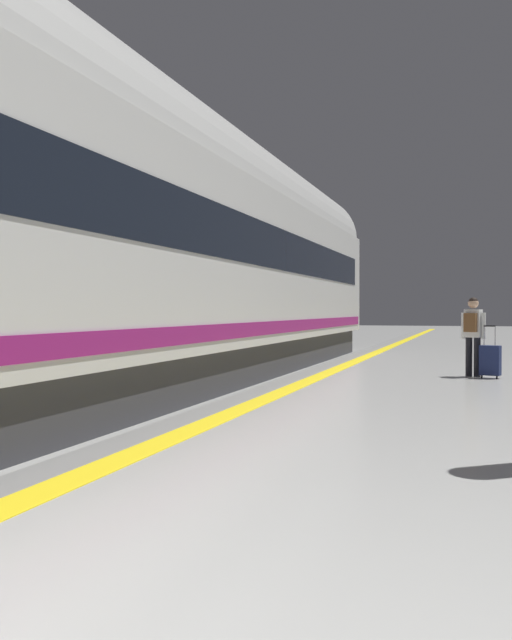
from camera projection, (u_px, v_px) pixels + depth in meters
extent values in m
cube|color=yellow|center=(256.00, 403.00, 9.85)|extent=(0.36, 80.00, 0.01)
cube|color=slate|center=(235.00, 402.00, 9.95)|extent=(0.59, 80.00, 0.01)
cube|color=#38383D|center=(23.00, 393.00, 8.11)|extent=(2.67, 29.40, 0.70)
cube|color=silver|center=(22.00, 240.00, 8.09)|extent=(2.90, 30.63, 2.90)
cylinder|color=silver|center=(21.00, 120.00, 8.07)|extent=(2.84, 30.02, 2.84)
cube|color=black|center=(22.00, 210.00, 8.08)|extent=(2.93, 28.79, 0.80)
cube|color=#8C1966|center=(23.00, 338.00, 8.10)|extent=(2.94, 30.02, 0.24)
cube|color=gray|center=(110.00, 279.00, 12.91)|extent=(0.02, 0.90, 2.00)
cylinder|color=black|center=(469.00, 357.00, 13.78)|extent=(0.13, 0.13, 0.78)
cylinder|color=black|center=(477.00, 357.00, 13.68)|extent=(0.13, 0.13, 0.78)
cube|color=silver|center=(473.00, 323.00, 13.72)|extent=(0.36, 0.29, 0.56)
cylinder|color=silver|center=(463.00, 326.00, 13.85)|extent=(0.08, 0.08, 0.52)
cylinder|color=silver|center=(484.00, 326.00, 13.60)|extent=(0.08, 0.08, 0.52)
sphere|color=tan|center=(473.00, 303.00, 13.71)|extent=(0.20, 0.20, 0.20)
sphere|color=black|center=(473.00, 302.00, 13.71)|extent=(0.19, 0.19, 0.19)
cube|color=brown|center=(471.00, 323.00, 13.61)|extent=(0.27, 0.21, 0.37)
cube|color=#19234C|center=(490.00, 360.00, 13.40)|extent=(0.42, 0.31, 0.58)
cube|color=#19234C|center=(492.00, 364.00, 13.50)|extent=(0.31, 0.10, 0.32)
cylinder|color=black|center=(482.00, 377.00, 13.43)|extent=(0.03, 0.06, 0.06)
cylinder|color=black|center=(497.00, 377.00, 13.27)|extent=(0.03, 0.06, 0.06)
cylinder|color=gray|center=(484.00, 336.00, 13.40)|extent=(0.02, 0.02, 0.38)
cylinder|color=gray|center=(495.00, 336.00, 13.29)|extent=(0.02, 0.02, 0.38)
cube|color=black|center=(490.00, 326.00, 13.34)|extent=(0.22, 0.08, 0.02)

